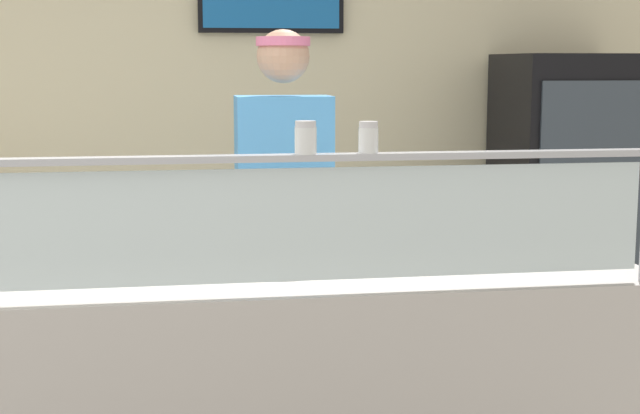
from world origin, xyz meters
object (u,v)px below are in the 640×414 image
object	(u,v)px
pizza_tray	(281,262)
drink_fridge	(569,210)
pizza_server	(283,257)
pepper_flake_shaker	(368,139)
worker_figure	(285,219)
parmesan_shaker	(306,140)

from	to	relation	value
pizza_tray	drink_fridge	xyz separation A→B (m)	(1.77, 1.70, -0.13)
pizza_server	pepper_flake_shaker	xyz separation A→B (m)	(0.21, -0.35, 0.42)
pizza_server	worker_figure	size ratio (longest dim) A/B	0.16
pizza_tray	pizza_server	distance (m)	0.03
drink_fridge	pizza_tray	bearing A→B (deg)	-136.20
pizza_server	pepper_flake_shaker	world-z (taller)	pepper_flake_shaker
pepper_flake_shaker	pizza_server	bearing A→B (deg)	121.20
worker_figure	pizza_tray	bearing A→B (deg)	-98.21
pizza_tray	pepper_flake_shaker	bearing A→B (deg)	-59.82
pizza_tray	pepper_flake_shaker	size ratio (longest dim) A/B	4.36
pizza_tray	drink_fridge	world-z (taller)	drink_fridge
pepper_flake_shaker	drink_fridge	world-z (taller)	drink_fridge
pizza_tray	pepper_flake_shaker	world-z (taller)	pepper_flake_shaker
pizza_tray	drink_fridge	distance (m)	2.46
parmesan_shaker	drink_fridge	size ratio (longest dim) A/B	0.06
pizza_server	pizza_tray	bearing A→B (deg)	82.16
parmesan_shaker	worker_figure	xyz separation A→B (m)	(0.06, 1.02, -0.40)
pepper_flake_shaker	drink_fridge	bearing A→B (deg)	53.06
worker_figure	pepper_flake_shaker	bearing A→B (deg)	-83.12
parmesan_shaker	drink_fridge	world-z (taller)	drink_fridge
pepper_flake_shaker	worker_figure	xyz separation A→B (m)	(-0.12, 1.02, -0.40)
pizza_server	pepper_flake_shaker	distance (m)	0.59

